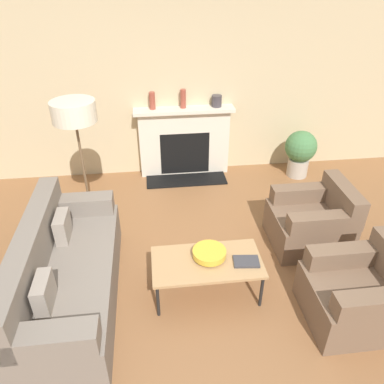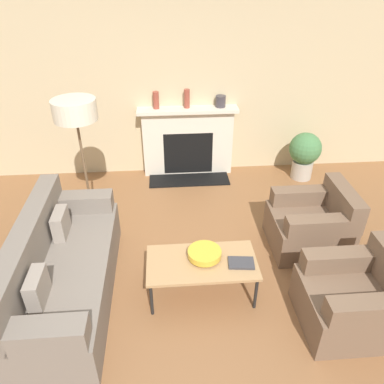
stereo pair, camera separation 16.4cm
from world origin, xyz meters
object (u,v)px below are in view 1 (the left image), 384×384
(armchair_far, at_px, (313,222))
(armchair_near, at_px, (360,294))
(coffee_table, at_px, (207,264))
(mantel_vase_left, at_px, (152,101))
(mantel_vase_center_left, at_px, (183,99))
(couch, at_px, (66,276))
(book, at_px, (246,261))
(bowl, at_px, (209,253))
(fireplace, at_px, (184,142))
(potted_plant, at_px, (300,151))
(floor_lamp, at_px, (75,118))
(mantel_vase_center_right, at_px, (217,101))

(armchair_far, bearing_deg, armchair_near, -0.00)
(coffee_table, distance_m, mantel_vase_left, 2.75)
(armchair_near, bearing_deg, mantel_vase_center_left, -156.41)
(armchair_near, xyz_separation_m, mantel_vase_left, (-1.79, 3.07, 0.90))
(couch, bearing_deg, armchair_near, -101.10)
(couch, distance_m, book, 1.77)
(bowl, bearing_deg, fireplace, 89.83)
(couch, distance_m, potted_plant, 3.88)
(coffee_table, height_order, floor_lamp, floor_lamp)
(mantel_vase_center_left, xyz_separation_m, mantel_vase_center_right, (0.50, 0.00, -0.05))
(floor_lamp, bearing_deg, coffee_table, -45.17)
(couch, distance_m, armchair_far, 2.82)
(couch, height_order, bowl, couch)
(mantel_vase_left, bearing_deg, floor_lamp, -123.86)
(coffee_table, height_order, mantel_vase_left, mantel_vase_left)
(book, xyz_separation_m, mantel_vase_left, (-0.80, 2.65, 0.77))
(book, distance_m, mantel_vase_center_right, 2.75)
(mantel_vase_center_left, bearing_deg, mantel_vase_left, 180.00)
(armchair_near, xyz_separation_m, mantel_vase_center_left, (-1.34, 3.07, 0.91))
(floor_lamp, bearing_deg, mantel_vase_center_left, 44.45)
(armchair_near, relative_size, mantel_vase_center_right, 5.23)
(bowl, bearing_deg, floor_lamp, 136.86)
(floor_lamp, xyz_separation_m, mantel_vase_left, (0.87, 1.29, -0.26))
(book, bearing_deg, potted_plant, 64.58)
(coffee_table, relative_size, book, 4.08)
(floor_lamp, bearing_deg, fireplace, 43.94)
(potted_plant, bearing_deg, mantel_vase_center_right, 165.98)
(fireplace, relative_size, mantel_vase_center_left, 5.46)
(fireplace, bearing_deg, couch, -119.43)
(book, relative_size, floor_lamp, 0.16)
(bowl, bearing_deg, armchair_near, -22.04)
(armchair_near, distance_m, potted_plant, 2.79)
(fireplace, distance_m, floor_lamp, 2.07)
(couch, relative_size, armchair_far, 2.33)
(armchair_near, xyz_separation_m, floor_lamp, (-2.66, 1.78, 1.16))
(armchair_far, distance_m, floor_lamp, 2.97)
(armchair_far, xyz_separation_m, mantel_vase_left, (-1.79, 1.94, 0.90))
(fireplace, xyz_separation_m, floor_lamp, (-1.33, -1.28, 0.94))
(mantel_vase_center_left, bearing_deg, mantel_vase_center_right, 0.00)
(fireplace, distance_m, couch, 2.90)
(armchair_near, bearing_deg, mantel_vase_center_right, -164.65)
(bowl, bearing_deg, armchair_far, 23.73)
(couch, height_order, potted_plant, couch)
(mantel_vase_center_right, relative_size, potted_plant, 0.22)
(floor_lamp, bearing_deg, bowl, -43.14)
(mantel_vase_left, distance_m, mantel_vase_center_left, 0.45)
(mantel_vase_center_left, bearing_deg, couch, -119.14)
(armchair_near, bearing_deg, floor_lamp, -123.78)
(bowl, relative_size, potted_plant, 0.45)
(couch, relative_size, potted_plant, 2.73)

